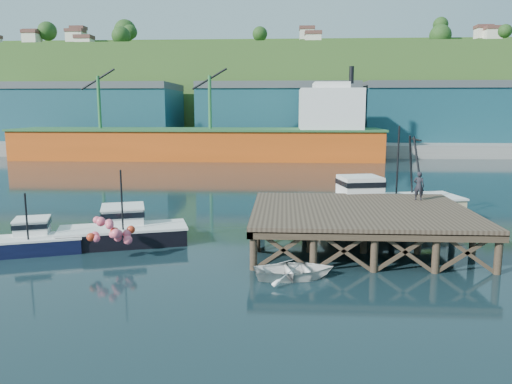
# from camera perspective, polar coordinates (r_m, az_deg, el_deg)

# --- Properties ---
(ground) EXTENTS (300.00, 300.00, 0.00)m
(ground) POSITION_cam_1_polar(r_m,az_deg,el_deg) (28.68, 0.69, -5.91)
(ground) COLOR black
(ground) RESTS_ON ground
(wharf) EXTENTS (12.00, 10.00, 2.62)m
(wharf) POSITION_cam_1_polar(r_m,az_deg,el_deg) (28.35, 11.86, -2.27)
(wharf) COLOR brown
(wharf) RESTS_ON ground
(far_quay) EXTENTS (160.00, 40.00, 2.00)m
(far_quay) POSITION_cam_1_polar(r_m,az_deg,el_deg) (97.86, 2.52, 5.62)
(far_quay) COLOR gray
(far_quay) RESTS_ON ground
(warehouse_left) EXTENTS (32.00, 16.00, 9.00)m
(warehouse_left) POSITION_cam_1_polar(r_m,az_deg,el_deg) (99.46, -18.33, 8.39)
(warehouse_left) COLOR #1A4757
(warehouse_left) RESTS_ON far_quay
(warehouse_mid) EXTENTS (28.00, 16.00, 9.00)m
(warehouse_mid) POSITION_cam_1_polar(r_m,az_deg,el_deg) (92.64, 2.50, 8.81)
(warehouse_mid) COLOR #1A4757
(warehouse_mid) RESTS_ON far_quay
(warehouse_right) EXTENTS (30.00, 16.00, 9.00)m
(warehouse_right) POSITION_cam_1_polar(r_m,az_deg,el_deg) (97.00, 20.71, 8.24)
(warehouse_right) COLOR #1A4757
(warehouse_right) RESTS_ON far_quay
(cargo_ship) EXTENTS (55.50, 10.00, 13.75)m
(cargo_ship) POSITION_cam_1_polar(r_m,az_deg,el_deg) (76.36, -4.09, 6.25)
(cargo_ship) COLOR #D75114
(cargo_ship) RESTS_ON ground
(hillside) EXTENTS (220.00, 50.00, 22.00)m
(hillside) POSITION_cam_1_polar(r_m,az_deg,el_deg) (127.67, 2.73, 11.02)
(hillside) COLOR #2D511E
(hillside) RESTS_ON ground
(boat_navy) EXTENTS (5.68, 3.82, 3.34)m
(boat_navy) POSITION_cam_1_polar(r_m,az_deg,el_deg) (29.49, -24.33, -5.00)
(boat_navy) COLOR black
(boat_navy) RESTS_ON ground
(boat_black) EXTENTS (7.50, 6.21, 4.35)m
(boat_black) POSITION_cam_1_polar(r_m,az_deg,el_deg) (29.55, -14.93, -4.18)
(boat_black) COLOR black
(boat_black) RESTS_ON ground
(trawler) EXTENTS (10.23, 5.41, 6.51)m
(trawler) POSITION_cam_1_polar(r_m,az_deg,el_deg) (35.41, 14.67, -1.03)
(trawler) COLOR beige
(trawler) RESTS_ON ground
(dinghy) EXTENTS (4.12, 3.30, 0.76)m
(dinghy) POSITION_cam_1_polar(r_m,az_deg,el_deg) (23.00, 4.42, -8.88)
(dinghy) COLOR white
(dinghy) RESTS_ON ground
(dockworker) EXTENTS (0.75, 0.64, 1.74)m
(dockworker) POSITION_cam_1_polar(r_m,az_deg,el_deg) (31.82, 18.11, 0.67)
(dockworker) COLOR black
(dockworker) RESTS_ON wharf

